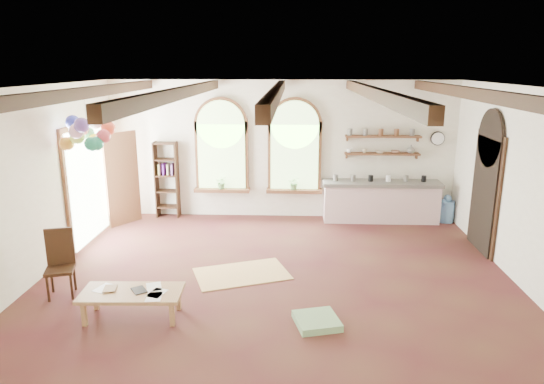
# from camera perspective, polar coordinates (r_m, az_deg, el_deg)

# --- Properties ---
(floor) EXTENTS (8.00, 8.00, 0.00)m
(floor) POSITION_cam_1_polar(r_m,az_deg,el_deg) (8.43, 0.48, -9.96)
(floor) COLOR #533022
(floor) RESTS_ON ground
(ceiling_beams) EXTENTS (6.20, 6.80, 0.18)m
(ceiling_beams) POSITION_cam_1_polar(r_m,az_deg,el_deg) (7.67, 0.53, 11.57)
(ceiling_beams) COLOR #321C10
(ceiling_beams) RESTS_ON ceiling
(window_left) EXTENTS (1.30, 0.28, 2.20)m
(window_left) POSITION_cam_1_polar(r_m,az_deg,el_deg) (11.37, -5.96, 5.09)
(window_left) COLOR brown
(window_left) RESTS_ON floor
(window_right) EXTENTS (1.30, 0.28, 2.20)m
(window_right) POSITION_cam_1_polar(r_m,az_deg,el_deg) (11.24, 2.67, 5.04)
(window_right) COLOR brown
(window_right) RESTS_ON floor
(left_doorway) EXTENTS (0.10, 1.90, 2.50)m
(left_doorway) POSITION_cam_1_polar(r_m,az_deg,el_deg) (10.63, -20.93, 0.85)
(left_doorway) COLOR brown
(left_doorway) RESTS_ON floor
(right_doorway) EXTENTS (0.10, 1.30, 2.40)m
(right_doorway) POSITION_cam_1_polar(r_m,az_deg,el_deg) (10.16, 23.69, -0.33)
(right_doorway) COLOR black
(right_doorway) RESTS_ON floor
(kitchen_counter) EXTENTS (2.68, 0.62, 0.94)m
(kitchen_counter) POSITION_cam_1_polar(r_m,az_deg,el_deg) (11.46, 12.66, -1.05)
(kitchen_counter) COLOR silver
(kitchen_counter) RESTS_ON floor
(wall_shelf_lower) EXTENTS (1.70, 0.24, 0.04)m
(wall_shelf_lower) POSITION_cam_1_polar(r_m,az_deg,el_deg) (11.39, 12.81, 4.40)
(wall_shelf_lower) COLOR brown
(wall_shelf_lower) RESTS_ON wall_back
(wall_shelf_upper) EXTENTS (1.70, 0.24, 0.04)m
(wall_shelf_upper) POSITION_cam_1_polar(r_m,az_deg,el_deg) (11.33, 12.92, 6.39)
(wall_shelf_upper) COLOR brown
(wall_shelf_upper) RESTS_ON wall_back
(wall_clock) EXTENTS (0.32, 0.04, 0.32)m
(wall_clock) POSITION_cam_1_polar(r_m,az_deg,el_deg) (11.69, 18.92, 5.97)
(wall_clock) COLOR black
(wall_clock) RESTS_ON wall_back
(bookshelf) EXTENTS (0.53, 0.32, 1.80)m
(bookshelf) POSITION_cam_1_polar(r_m,az_deg,el_deg) (11.67, -12.27, 1.41)
(bookshelf) COLOR #321C10
(bookshelf) RESTS_ON floor
(coffee_table) EXTENTS (1.45, 0.71, 0.41)m
(coffee_table) POSITION_cam_1_polar(r_m,az_deg,el_deg) (7.33, -16.17, -11.50)
(coffee_table) COLOR #A2734A
(coffee_table) RESTS_ON floor
(side_chair) EXTENTS (0.52, 0.52, 1.06)m
(side_chair) POSITION_cam_1_polar(r_m,az_deg,el_deg) (8.38, -23.55, -9.16)
(side_chair) COLOR #321C10
(side_chair) RESTS_ON floor
(floor_mat) EXTENTS (1.81, 1.46, 0.02)m
(floor_mat) POSITION_cam_1_polar(r_m,az_deg,el_deg) (8.55, -3.57, -9.57)
(floor_mat) COLOR tan
(floor_mat) RESTS_ON floor
(floor_cushion) EXTENTS (0.71, 0.71, 0.10)m
(floor_cushion) POSITION_cam_1_polar(r_m,az_deg,el_deg) (7.05, 5.29, -14.87)
(floor_cushion) COLOR #77A16F
(floor_cushion) RESTS_ON floor
(water_jug_a) EXTENTS (0.28, 0.28, 0.55)m
(water_jug_a) POSITION_cam_1_polar(r_m,az_deg,el_deg) (11.87, 19.51, -2.21)
(water_jug_a) COLOR #5C90C7
(water_jug_a) RESTS_ON floor
(water_jug_b) EXTENTS (0.33, 0.33, 0.65)m
(water_jug_b) POSITION_cam_1_polar(r_m,az_deg,el_deg) (11.87, 19.85, -2.01)
(water_jug_b) COLOR #5C90C7
(water_jug_b) RESTS_ON floor
(balloon_cluster) EXTENTS (0.92, 0.95, 1.16)m
(balloon_cluster) POSITION_cam_1_polar(r_m,az_deg,el_deg) (9.30, -20.90, 6.44)
(balloon_cluster) COLOR white
(balloon_cluster) RESTS_ON floor
(table_book) EXTENTS (0.22, 0.28, 0.02)m
(table_book) POSITION_cam_1_polar(r_m,az_deg,el_deg) (7.47, -19.20, -10.73)
(table_book) COLOR olive
(table_book) RESTS_ON coffee_table
(tablet) EXTENTS (0.29, 0.31, 0.01)m
(tablet) POSITION_cam_1_polar(r_m,az_deg,el_deg) (7.30, -15.37, -11.07)
(tablet) COLOR black
(tablet) RESTS_ON coffee_table
(potted_plant_left) EXTENTS (0.27, 0.23, 0.30)m
(potted_plant_left) POSITION_cam_1_polar(r_m,az_deg,el_deg) (11.42, -5.93, 1.13)
(potted_plant_left) COLOR #598C4C
(potted_plant_left) RESTS_ON window_left
(potted_plant_right) EXTENTS (0.27, 0.23, 0.30)m
(potted_plant_right) POSITION_cam_1_polar(r_m,az_deg,el_deg) (11.30, 2.63, 1.04)
(potted_plant_right) COLOR #598C4C
(potted_plant_right) RESTS_ON window_right
(shelf_cup_a) EXTENTS (0.12, 0.10, 0.10)m
(shelf_cup_a) POSITION_cam_1_polar(r_m,az_deg,el_deg) (11.27, 9.06, 4.83)
(shelf_cup_a) COLOR white
(shelf_cup_a) RESTS_ON wall_shelf_lower
(shelf_cup_b) EXTENTS (0.10, 0.10, 0.09)m
(shelf_cup_b) POSITION_cam_1_polar(r_m,az_deg,el_deg) (11.32, 10.83, 4.78)
(shelf_cup_b) COLOR beige
(shelf_cup_b) RESTS_ON wall_shelf_lower
(shelf_bowl_a) EXTENTS (0.22, 0.22, 0.05)m
(shelf_bowl_a) POSITION_cam_1_polar(r_m,az_deg,el_deg) (11.38, 12.57, 4.64)
(shelf_bowl_a) COLOR beige
(shelf_bowl_a) RESTS_ON wall_shelf_lower
(shelf_bowl_b) EXTENTS (0.20, 0.20, 0.06)m
(shelf_bowl_b) POSITION_cam_1_polar(r_m,az_deg,el_deg) (11.44, 14.31, 4.61)
(shelf_bowl_b) COLOR #8C664C
(shelf_bowl_b) RESTS_ON wall_shelf_lower
(shelf_vase) EXTENTS (0.18, 0.18, 0.19)m
(shelf_vase) POSITION_cam_1_polar(r_m,az_deg,el_deg) (11.51, 16.04, 4.88)
(shelf_vase) COLOR slate
(shelf_vase) RESTS_ON wall_shelf_lower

